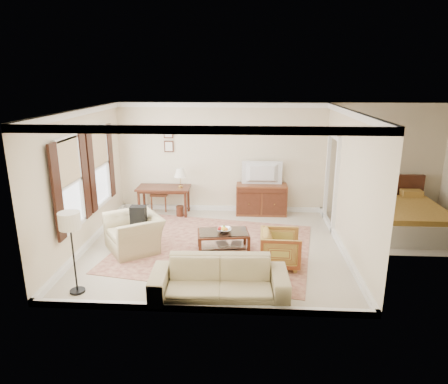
# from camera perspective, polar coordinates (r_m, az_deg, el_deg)

# --- Properties ---
(room_shell) EXTENTS (5.51, 5.01, 2.91)m
(room_shell) POSITION_cam_1_polar(r_m,az_deg,el_deg) (7.99, -1.58, 8.55)
(room_shell) COLOR beige
(room_shell) RESTS_ON ground
(annex_bedroom) EXTENTS (3.00, 2.70, 2.90)m
(annex_bedroom) POSITION_cam_1_polar(r_m,az_deg,el_deg) (10.31, 24.89, -3.41)
(annex_bedroom) COLOR beige
(annex_bedroom) RESTS_ON ground
(window_front) EXTENTS (0.12, 1.56, 1.80)m
(window_front) POSITION_cam_1_polar(r_m,az_deg,el_deg) (8.19, -21.14, 1.08)
(window_front) COLOR #CCB284
(window_front) RESTS_ON room_shell
(window_rear) EXTENTS (0.12, 1.56, 1.80)m
(window_rear) POSITION_cam_1_polar(r_m,az_deg,el_deg) (9.63, -17.31, 3.57)
(window_rear) COLOR #CCB284
(window_rear) RESTS_ON room_shell
(doorway) EXTENTS (0.10, 1.12, 2.25)m
(doorway) POSITION_cam_1_polar(r_m,az_deg,el_deg) (9.92, 15.07, 1.27)
(doorway) COLOR white
(doorway) RESTS_ON room_shell
(rug) EXTENTS (4.52, 4.06, 0.01)m
(rug) POSITION_cam_1_polar(r_m,az_deg,el_deg) (8.65, -1.51, -7.87)
(rug) COLOR maroon
(rug) RESTS_ON room_shell
(writing_desk) EXTENTS (1.37, 0.69, 0.75)m
(writing_desk) POSITION_cam_1_polar(r_m,az_deg,el_deg) (10.59, -8.61, 0.15)
(writing_desk) COLOR #492214
(writing_desk) RESTS_ON room_shell
(desk_chair) EXTENTS (0.50, 0.50, 1.05)m
(desk_chair) POSITION_cam_1_polar(r_m,az_deg,el_deg) (10.99, -9.18, 0.09)
(desk_chair) COLOR brown
(desk_chair) RESTS_ON room_shell
(desk_lamp) EXTENTS (0.32, 0.32, 0.50)m
(desk_lamp) POSITION_cam_1_polar(r_m,az_deg,el_deg) (10.41, -6.27, 2.02)
(desk_lamp) COLOR silver
(desk_lamp) RESTS_ON writing_desk
(framed_prints) EXTENTS (0.25, 0.04, 0.68)m
(framed_prints) POSITION_cam_1_polar(r_m,az_deg,el_deg) (10.69, -7.92, 7.47)
(framed_prints) COLOR #492214
(framed_prints) RESTS_ON room_shell
(sideboard) EXTENTS (1.32, 0.51, 0.81)m
(sideboard) POSITION_cam_1_polar(r_m,az_deg,el_deg) (10.59, 5.36, -1.05)
(sideboard) COLOR brown
(sideboard) RESTS_ON room_shell
(tv) EXTENTS (1.00, 0.57, 0.13)m
(tv) POSITION_cam_1_polar(r_m,az_deg,el_deg) (10.34, 5.49, 3.72)
(tv) COLOR black
(tv) RESTS_ON sideboard
(coffee_table) EXTENTS (1.13, 0.76, 0.44)m
(coffee_table) POSITION_cam_1_polar(r_m,az_deg,el_deg) (8.34, -0.11, -6.33)
(coffee_table) COLOR #492214
(coffee_table) RESTS_ON room_shell
(fruit_bowl) EXTENTS (0.42, 0.42, 0.10)m
(fruit_bowl) POSITION_cam_1_polar(r_m,az_deg,el_deg) (8.26, 0.05, -5.36)
(fruit_bowl) COLOR silver
(fruit_bowl) RESTS_ON coffee_table
(book_a) EXTENTS (0.27, 0.14, 0.38)m
(book_a) POSITION_cam_1_polar(r_m,az_deg,el_deg) (8.37, -0.95, -7.47)
(book_a) COLOR brown
(book_a) RESTS_ON coffee_table
(book_b) EXTENTS (0.28, 0.06, 0.38)m
(book_b) POSITION_cam_1_polar(r_m,az_deg,el_deg) (8.43, 1.07, -7.31)
(book_b) COLOR brown
(book_b) RESTS_ON coffee_table
(striped_armchair) EXTENTS (0.72, 0.77, 0.77)m
(striped_armchair) POSITION_cam_1_polar(r_m,az_deg,el_deg) (7.80, 8.05, -7.77)
(striped_armchair) COLOR brown
(striped_armchair) RESTS_ON room_shell
(club_armchair) EXTENTS (1.26, 1.37, 1.00)m
(club_armchair) POSITION_cam_1_polar(r_m,az_deg,el_deg) (8.59, -12.74, -4.90)
(club_armchair) COLOR tan
(club_armchair) RESTS_ON room_shell
(backpack) EXTENTS (0.36, 0.39, 0.40)m
(backpack) POSITION_cam_1_polar(r_m,az_deg,el_deg) (8.57, -12.14, -3.11)
(backpack) COLOR black
(backpack) RESTS_ON club_armchair
(sofa) EXTENTS (2.27, 0.74, 0.88)m
(sofa) POSITION_cam_1_polar(r_m,az_deg,el_deg) (6.64, -0.67, -11.57)
(sofa) COLOR tan
(sofa) RESTS_ON room_shell
(floor_lamp) EXTENTS (0.35, 0.35, 1.43)m
(floor_lamp) POSITION_cam_1_polar(r_m,az_deg,el_deg) (6.95, -21.12, -4.65)
(floor_lamp) COLOR black
(floor_lamp) RESTS_ON room_shell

